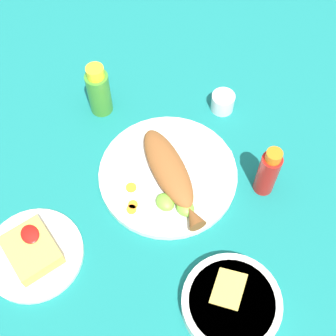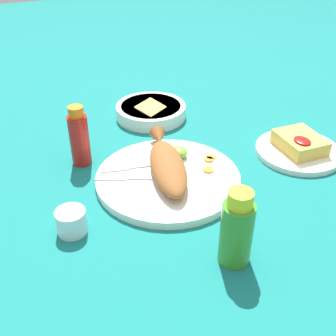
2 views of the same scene
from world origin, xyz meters
name	(u,v)px [view 1 (image 1 of 2)]	position (x,y,z in m)	size (l,w,h in m)	color
ground_plane	(168,176)	(0.00, 0.00, 0.00)	(4.00, 4.00, 0.00)	#146B66
main_plate	(168,174)	(0.00, 0.00, 0.01)	(0.32, 0.32, 0.02)	white
fried_fish	(170,172)	(-0.01, 0.00, 0.04)	(0.28, 0.12, 0.04)	brown
fork_near	(200,160)	(-0.02, -0.08, 0.02)	(0.08, 0.18, 0.00)	silver
fork_far	(204,177)	(-0.06, -0.06, 0.02)	(0.04, 0.18, 0.00)	silver
carrot_slice_near	(131,187)	(0.02, 0.09, 0.02)	(0.02, 0.02, 0.00)	orange
carrot_slice_mid	(133,205)	(-0.02, 0.11, 0.02)	(0.02, 0.02, 0.00)	orange
carrot_slice_far	(132,209)	(-0.03, 0.12, 0.02)	(0.02, 0.02, 0.00)	orange
lime_wedge_main	(165,202)	(-0.06, 0.05, 0.03)	(0.05, 0.04, 0.03)	#6BB233
lime_wedge_side	(185,208)	(-0.10, 0.03, 0.03)	(0.04, 0.04, 0.02)	#6BB233
hot_sauce_bottle_red	(268,172)	(-0.15, -0.16, 0.07)	(0.05, 0.05, 0.15)	#B21914
hot_sauce_bottle_green	(99,91)	(0.26, 0.02, 0.07)	(0.06, 0.06, 0.15)	#3D8428
salt_cup	(223,103)	(0.08, -0.23, 0.02)	(0.06, 0.06, 0.05)	silver
side_plate_fries	(34,254)	(0.01, 0.35, 0.01)	(0.21, 0.21, 0.01)	white
fries_pile	(31,250)	(0.01, 0.35, 0.03)	(0.12, 0.09, 0.04)	gold
guacamole_bowl	(231,303)	(-0.32, 0.07, 0.02)	(0.20, 0.20, 0.05)	white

